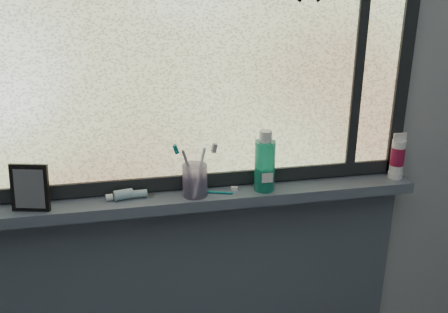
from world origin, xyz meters
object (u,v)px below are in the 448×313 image
Objects in this scene: vanity_mirror at (30,188)px; cream_tube at (398,154)px; toothbrush_cup at (195,180)px; mouthwash_bottle at (265,161)px.

vanity_mirror is 1.24× the size of cream_tube.
cream_tube is (1.30, 0.01, 0.02)m from vanity_mirror.
cream_tube is at bearing 0.70° from toothbrush_cup.
mouthwash_bottle is 1.44× the size of cream_tube.
mouthwash_bottle is 0.52m from cream_tube.
cream_tube reaches higher than vanity_mirror.
vanity_mirror reaches higher than toothbrush_cup.
toothbrush_cup is 0.25m from mouthwash_bottle.
vanity_mirror is at bearing -179.81° from mouthwash_bottle.
vanity_mirror is 0.54m from toothbrush_cup.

